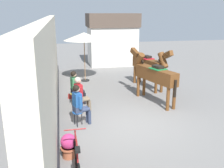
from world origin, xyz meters
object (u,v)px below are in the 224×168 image
Objects in this scene: seated_visitor_near at (79,103)px; leaning_bicycle at (78,164)px; flower_planter_near at (69,145)px; satchel_bag at (71,96)px; saddled_horse_near at (154,74)px; seated_visitor_middle at (80,93)px; seated_visitor_far at (76,86)px; cafe_parasol at (84,37)px; saddled_horse_far at (149,65)px.

seated_visitor_near is 2.90m from leaning_bicycle.
seated_visitor_near reaches higher than flower_planter_near.
seated_visitor_near is 2.84m from satchel_bag.
saddled_horse_near is at bearing 173.39° from satchel_bag.
seated_visitor_middle is 0.97m from seated_visitor_far.
flower_planter_near is at bearing -100.75° from seated_visitor_middle.
seated_visitor_near is 1.00× the size of seated_visitor_middle.
seated_visitor_near is at bearing -90.80° from seated_visitor_far.
seated_visitor_far is 3.97m from cafe_parasol.
saddled_horse_near is (3.05, 0.72, 0.38)m from seated_visitor_middle.
seated_visitor_middle is 4.96× the size of satchel_bag.
saddled_horse_far is 6.87m from flower_planter_near.
saddled_horse_near is (3.14, -0.24, 0.38)m from seated_visitor_far.
saddled_horse_far reaches higher than seated_visitor_near.
seated_visitor_middle is at bearing 79.25° from flower_planter_near.
seated_visitor_middle is 0.47× the size of saddled_horse_far.
seated_visitor_middle is at bearing -97.82° from cafe_parasol.
seated_visitor_middle is at bearing -84.63° from seated_visitor_far.
flower_planter_near is 4.65m from satchel_bag.
seated_visitor_middle is 2.96m from flower_planter_near.
seated_visitor_far reaches higher than flower_planter_near.
leaning_bicycle is (-0.27, -2.87, -0.38)m from seated_visitor_near.
flower_planter_near is at bearing -134.98° from saddled_horse_near.
cafe_parasol is (0.71, 3.57, 1.59)m from seated_visitor_far.
seated_visitor_middle is at bearing -166.68° from saddled_horse_near.
saddled_horse_far reaches higher than flower_planter_near.
saddled_horse_near is 5.79m from leaning_bicycle.
cafe_parasol is (1.17, 7.41, 2.03)m from flower_planter_near.
flower_planter_near is (-0.43, -1.88, -0.44)m from seated_visitor_near.
saddled_horse_far is (3.52, 2.60, 0.38)m from seated_visitor_middle.
seated_visitor_middle is 4.84m from cafe_parasol.
seated_visitor_near is 5.14m from saddled_horse_far.
saddled_horse_far reaches higher than leaning_bicycle.
seated_visitor_near and seated_visitor_middle have the same top height.
leaning_bicycle is at bearing -93.57° from seated_visitor_far.
cafe_parasol reaches higher than saddled_horse_near.
leaning_bicycle is at bearing -121.18° from saddled_horse_far.
saddled_horse_near is 1.12× the size of cafe_parasol.
saddled_horse_far is at bearing 36.43° from seated_visitor_middle.
seated_visitor_far is (0.03, 1.96, 0.00)m from seated_visitor_near.
satchel_bag is (0.29, 4.63, -0.23)m from flower_planter_near.
seated_visitor_middle is 0.54× the size of cafe_parasol.
seated_visitor_near is at bearing -135.31° from saddled_horse_far.
seated_visitor_far is at bearing 95.37° from seated_visitor_middle.
saddled_horse_far is at bearing -156.63° from satchel_bag.
satchel_bag is at bearing 86.38° from flower_planter_near.
saddled_horse_far is 4.01m from satchel_bag.
satchel_bag is at bearing 98.20° from seated_visitor_middle.
seated_visitor_far is at bearing 89.20° from seated_visitor_near.
satchel_bag is at bearing -107.51° from cafe_parasol.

